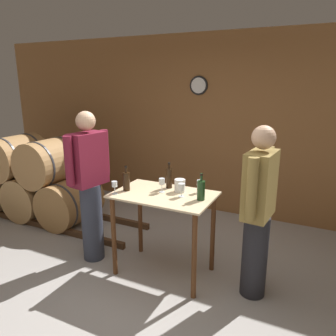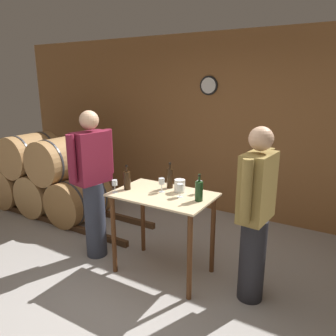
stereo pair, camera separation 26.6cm
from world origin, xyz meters
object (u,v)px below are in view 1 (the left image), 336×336
wine_bottle_center (201,190)px  person_visitor_with_scarf (258,210)px  wine_glass_near_left (114,185)px  wine_glass_near_right (181,187)px  wine_bottle_left (169,178)px  ice_bucket (180,185)px  wine_glass_far_side (200,184)px  wine_glass_near_center (162,182)px  person_host (90,184)px  wine_bottle_far_left (126,181)px

wine_bottle_center → person_visitor_with_scarf: (0.54, 0.04, -0.13)m
wine_glass_near_left → wine_glass_near_right: (0.64, 0.23, -0.00)m
wine_bottle_left → person_visitor_with_scarf: person_visitor_with_scarf is taller
wine_glass_near_right → ice_bucket: wine_glass_near_right is taller
wine_glass_far_side → person_visitor_with_scarf: size_ratio=0.08×
wine_glass_near_center → wine_glass_far_side: 0.39m
wine_bottle_center → person_host: person_host is taller
wine_glass_near_left → wine_glass_far_side: (0.76, 0.42, -0.00)m
wine_bottle_far_left → wine_bottle_left: size_ratio=0.95×
wine_bottle_center → wine_glass_far_side: (-0.09, 0.19, -0.01)m
wine_bottle_center → wine_glass_near_left: wine_bottle_center is taller
wine_bottle_left → ice_bucket: size_ratio=2.13×
wine_bottle_far_left → person_host: (-0.47, -0.02, -0.10)m
person_visitor_with_scarf → wine_glass_near_right: bearing=-176.7°
person_visitor_with_scarf → wine_glass_near_center: bearing=-179.6°
wine_bottle_left → wine_glass_far_side: (0.35, -0.00, -0.02)m
wine_glass_near_left → wine_glass_near_right: bearing=19.5°
wine_glass_far_side → wine_glass_near_center: bearing=-155.7°
person_host → wine_bottle_center: bearing=4.7°
wine_glass_far_side → person_host: person_host is taller
wine_glass_near_center → wine_glass_near_right: wine_glass_near_center is taller
wine_glass_near_center → wine_bottle_left: bearing=88.3°
wine_bottle_far_left → person_host: size_ratio=0.16×
wine_bottle_left → wine_glass_near_right: (0.23, -0.20, -0.02)m
wine_bottle_left → person_visitor_with_scarf: 1.00m
wine_bottle_far_left → wine_glass_far_side: 0.77m
ice_bucket → wine_glass_near_center: bearing=-148.6°
wine_bottle_far_left → wine_glass_near_center: size_ratio=1.79×
wine_glass_far_side → ice_bucket: size_ratio=1.01×
wine_glass_near_center → wine_bottle_far_left: bearing=-162.1°
wine_bottle_center → wine_bottle_left: bearing=156.0°
wine_bottle_center → wine_glass_near_left: 0.88m
wine_bottle_center → wine_glass_near_center: (-0.44, 0.03, 0.01)m
wine_glass_far_side → person_visitor_with_scarf: 0.66m
wine_glass_near_left → ice_bucket: size_ratio=1.02×
person_host → person_visitor_with_scarf: size_ratio=1.04×
person_host → ice_bucket: bearing=13.5°
wine_bottle_left → wine_bottle_center: 0.48m
ice_bucket → wine_glass_near_left: bearing=-147.5°
person_host → wine_bottle_far_left: bearing=2.8°
person_host → wine_bottle_left: bearing=19.8°
wine_bottle_center → wine_glass_near_center: 0.44m
person_host → person_visitor_with_scarf: (1.82, 0.15, -0.03)m
wine_glass_near_center → ice_bucket: (0.16, 0.10, -0.04)m
wine_glass_near_center → person_visitor_with_scarf: (0.99, 0.01, -0.14)m
wine_glass_near_center → ice_bucket: 0.19m
wine_glass_near_center → ice_bucket: wine_glass_near_center is taller
ice_bucket → person_visitor_with_scarf: size_ratio=0.08×
wine_bottle_far_left → wine_glass_near_left: wine_bottle_far_left is taller
wine_bottle_far_left → ice_bucket: (0.52, 0.21, -0.04)m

